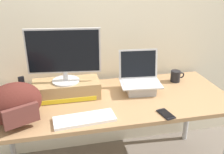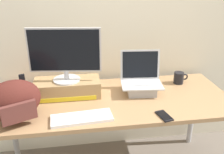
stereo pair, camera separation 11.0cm
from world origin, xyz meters
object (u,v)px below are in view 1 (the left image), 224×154
at_px(open_laptop, 140,83).
at_px(messenger_backpack, 14,104).
at_px(toner_box_yellow, 67,89).
at_px(cell_phone, 166,114).
at_px(plush_toy, 10,91).
at_px(external_keyboard, 85,119).
at_px(coffee_mug, 176,76).
at_px(desktop_monitor, 64,55).

height_order(open_laptop, messenger_backpack, open_laptop).
relative_size(open_laptop, messenger_backpack, 0.82).
xyz_separation_m(toner_box_yellow, cell_phone, (0.65, -0.41, -0.06)).
relative_size(cell_phone, plush_toy, 1.27).
distance_m(toner_box_yellow, open_laptop, 0.59).
relative_size(open_laptop, external_keyboard, 0.83).
relative_size(external_keyboard, messenger_backpack, 1.00).
height_order(coffee_mug, plush_toy, plush_toy).
bearing_deg(cell_phone, external_keyboard, 162.83).
bearing_deg(open_laptop, cell_phone, -75.37).
bearing_deg(open_laptop, messenger_backpack, -158.15).
xyz_separation_m(open_laptop, external_keyboard, (-0.49, -0.34, -0.06)).
distance_m(coffee_mug, plush_toy, 1.39).
relative_size(open_laptop, plush_toy, 2.93).
xyz_separation_m(messenger_backpack, plush_toy, (-0.10, 0.38, -0.08)).
bearing_deg(messenger_backpack, toner_box_yellow, 17.01).
relative_size(messenger_backpack, cell_phone, 2.81).
distance_m(coffee_mug, cell_phone, 0.60).
relative_size(toner_box_yellow, external_keyboard, 1.23).
xyz_separation_m(open_laptop, coffee_mug, (0.37, 0.12, -0.02)).
xyz_separation_m(open_laptop, cell_phone, (0.06, -0.39, -0.06)).
relative_size(desktop_monitor, coffee_mug, 4.25).
bearing_deg(desktop_monitor, plush_toy, 176.33).
xyz_separation_m(coffee_mug, plush_toy, (-1.39, -0.01, 0.01)).
relative_size(external_keyboard, coffee_mug, 3.27).
distance_m(messenger_backpack, coffee_mug, 1.35).
height_order(desktop_monitor, cell_phone, desktop_monitor).
relative_size(toner_box_yellow, coffee_mug, 4.02).
height_order(external_keyboard, coffee_mug, coffee_mug).
bearing_deg(open_laptop, external_keyboard, -139.60).
height_order(toner_box_yellow, cell_phone, toner_box_yellow).
distance_m(desktop_monitor, open_laptop, 0.65).
height_order(coffee_mug, cell_phone, coffee_mug).
distance_m(desktop_monitor, messenger_backpack, 0.49).
relative_size(desktop_monitor, cell_phone, 3.64).
xyz_separation_m(toner_box_yellow, desktop_monitor, (-0.00, -0.00, 0.28)).
distance_m(toner_box_yellow, plush_toy, 0.44).
bearing_deg(cell_phone, plush_toy, 143.16).
bearing_deg(external_keyboard, coffee_mug, 23.51).
bearing_deg(plush_toy, cell_phone, -24.61).
height_order(open_laptop, coffee_mug, open_laptop).
height_order(open_laptop, plush_toy, open_laptop).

